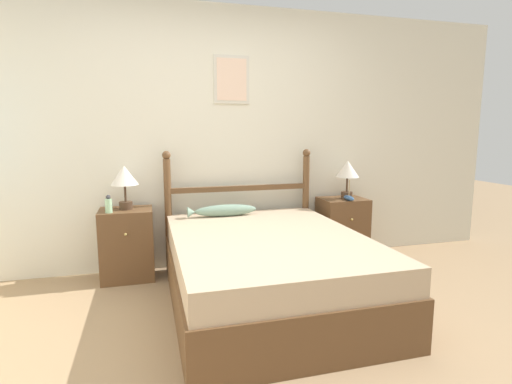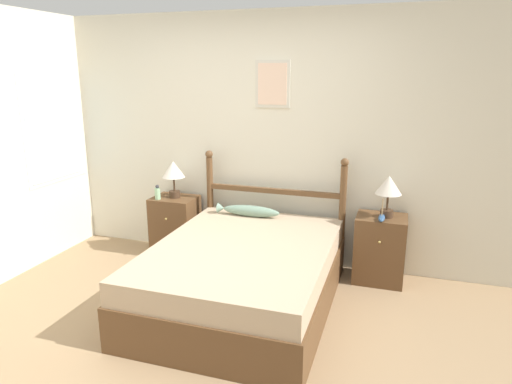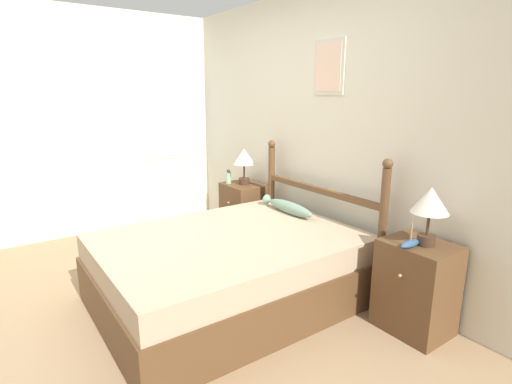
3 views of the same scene
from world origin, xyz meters
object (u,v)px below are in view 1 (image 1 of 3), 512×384
(bed, at_px, (268,270))
(model_boat, at_px, (349,198))
(bottle, at_px, (109,205))
(nightstand_left, at_px, (127,244))
(table_lamp_left, at_px, (124,178))
(nightstand_right, at_px, (342,229))
(table_lamp_right, at_px, (347,171))
(fish_pillow, at_px, (223,210))

(bed, distance_m, model_boat, 1.37)
(bottle, distance_m, model_boat, 2.30)
(bed, xyz_separation_m, model_boat, (1.09, 0.73, 0.40))
(nightstand_left, height_order, table_lamp_left, table_lamp_left)
(nightstand_right, bearing_deg, table_lamp_left, 179.92)
(table_lamp_left, distance_m, model_boat, 2.19)
(bed, relative_size, table_lamp_right, 4.96)
(table_lamp_left, height_order, model_boat, table_lamp_left)
(bed, distance_m, nightstand_right, 1.38)
(bottle, relative_size, model_boat, 0.76)
(bed, bearing_deg, model_boat, 34.06)
(bed, height_order, fish_pillow, fish_pillow)
(bottle, bearing_deg, table_lamp_right, 2.83)
(nightstand_left, distance_m, model_boat, 2.20)
(nightstand_right, height_order, bottle, bottle)
(nightstand_right, relative_size, fish_pillow, 0.99)
(table_lamp_left, bearing_deg, table_lamp_right, -0.12)
(table_lamp_right, height_order, model_boat, table_lamp_right)
(table_lamp_right, height_order, bottle, table_lamp_right)
(table_lamp_right, bearing_deg, nightstand_left, 179.96)
(table_lamp_left, distance_m, fish_pillow, 0.94)
(bed, xyz_separation_m, fish_pillow, (-0.21, 0.77, 0.34))
(bottle, bearing_deg, nightstand_left, 41.88)
(table_lamp_left, bearing_deg, bed, -38.44)
(nightstand_left, xyz_separation_m, bottle, (-0.13, -0.12, 0.39))
(nightstand_right, height_order, table_lamp_right, table_lamp_right)
(bed, height_order, model_boat, model_boat)
(nightstand_left, relative_size, table_lamp_left, 1.64)
(table_lamp_right, height_order, fish_pillow, table_lamp_right)
(fish_pillow, bearing_deg, table_lamp_right, 3.70)
(model_boat, height_order, fish_pillow, model_boat)
(bed, xyz_separation_m, bottle, (-1.22, 0.74, 0.45))
(table_lamp_right, distance_m, bottle, 2.35)
(nightstand_right, distance_m, table_lamp_left, 2.25)
(nightstand_left, bearing_deg, table_lamp_right, -0.04)
(table_lamp_right, bearing_deg, table_lamp_left, 179.88)
(table_lamp_left, bearing_deg, model_boat, -3.26)
(nightstand_left, xyz_separation_m, nightstand_right, (2.17, 0.00, 0.00))
(model_boat, bearing_deg, nightstand_left, 176.83)
(table_lamp_left, bearing_deg, bottle, -138.45)
(table_lamp_right, bearing_deg, bottle, -177.17)
(bed, height_order, nightstand_right, nightstand_right)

